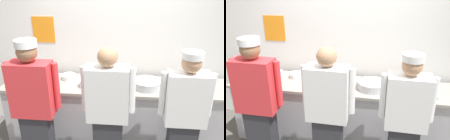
# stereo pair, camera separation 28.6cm
# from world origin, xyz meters

# --- Properties ---
(wall_back) EXTENTS (5.03, 0.11, 2.68)m
(wall_back) POSITION_xyz_m (-0.00, 0.82, 1.34)
(wall_back) COLOR white
(wall_back) RESTS_ON ground
(prep_counter) EXTENTS (3.21, 0.67, 0.91)m
(prep_counter) POSITION_xyz_m (0.00, 0.35, 0.46)
(prep_counter) COLOR #B2B2B7
(prep_counter) RESTS_ON ground
(chef_near_left) EXTENTS (0.61, 0.24, 1.71)m
(chef_near_left) POSITION_xyz_m (-0.92, -0.34, 0.91)
(chef_near_left) COLOR #2D2D33
(chef_near_left) RESTS_ON ground
(chef_center) EXTENTS (0.61, 0.24, 1.65)m
(chef_center) POSITION_xyz_m (-0.06, -0.34, 0.87)
(chef_center) COLOR #2D2D33
(chef_center) RESTS_ON ground
(chef_far_right) EXTENTS (0.59, 0.24, 1.61)m
(chef_far_right) POSITION_xyz_m (0.80, -0.29, 0.86)
(chef_far_right) COLOR #2D2D33
(chef_far_right) RESTS_ON ground
(plate_stack_front) EXTENTS (0.20, 0.20, 0.07)m
(plate_stack_front) POSITION_xyz_m (-0.73, 0.48, 0.94)
(plate_stack_front) COLOR white
(plate_stack_front) RESTS_ON prep_counter
(plate_stack_rear) EXTENTS (0.19, 0.19, 0.10)m
(plate_stack_rear) POSITION_xyz_m (-0.42, 0.25, 0.95)
(plate_stack_rear) COLOR white
(plate_stack_rear) RESTS_ON prep_counter
(mixing_bowl_steel) EXTENTS (0.38, 0.38, 0.11)m
(mixing_bowl_steel) POSITION_xyz_m (0.40, 0.30, 0.96)
(mixing_bowl_steel) COLOR #B7BABF
(mixing_bowl_steel) RESTS_ON prep_counter
(sheet_tray) EXTENTS (0.52, 0.44, 0.02)m
(sheet_tray) POSITION_xyz_m (1.04, 0.37, 0.92)
(sheet_tray) COLOR #B7BABF
(sheet_tray) RESTS_ON prep_counter
(squeeze_bottle_primary) EXTENTS (0.05, 0.05, 0.21)m
(squeeze_bottle_primary) POSITION_xyz_m (0.78, 0.50, 1.01)
(squeeze_bottle_primary) COLOR red
(squeeze_bottle_primary) RESTS_ON prep_counter
(squeeze_bottle_secondary) EXTENTS (0.05, 0.05, 0.19)m
(squeeze_bottle_secondary) POSITION_xyz_m (-0.04, 0.29, 1.00)
(squeeze_bottle_secondary) COLOR red
(squeeze_bottle_secondary) RESTS_ON prep_counter
(ramekin_red_sauce) EXTENTS (0.09, 0.09, 0.04)m
(ramekin_red_sauce) POSITION_xyz_m (0.19, 0.46, 0.93)
(ramekin_red_sauce) COLOR white
(ramekin_red_sauce) RESTS_ON prep_counter
(ramekin_yellow_sauce) EXTENTS (0.09, 0.09, 0.04)m
(ramekin_yellow_sauce) POSITION_xyz_m (-0.15, 0.39, 0.93)
(ramekin_yellow_sauce) COLOR white
(ramekin_yellow_sauce) RESTS_ON prep_counter
(deli_cup) EXTENTS (0.09, 0.09, 0.08)m
(deli_cup) POSITION_xyz_m (-1.00, 0.49, 0.95)
(deli_cup) COLOR white
(deli_cup) RESTS_ON prep_counter
(chefs_knife) EXTENTS (0.27, 0.03, 0.02)m
(chefs_knife) POSITION_xyz_m (-1.28, 0.28, 0.91)
(chefs_knife) COLOR #B7BABF
(chefs_knife) RESTS_ON prep_counter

